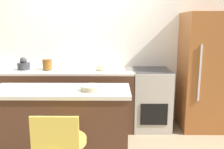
{
  "coord_description": "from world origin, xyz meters",
  "views": [
    {
      "loc": [
        0.54,
        -3.46,
        1.63
      ],
      "look_at": [
        0.52,
        -0.24,
        0.97
      ],
      "focal_mm": 40.0,
      "sensor_mm": 36.0,
      "label": 1
    }
  ],
  "objects_px": {
    "oven_range": "(151,99)",
    "refrigerator": "(205,72)",
    "kettle": "(24,65)",
    "mixing_bowl": "(103,67)"
  },
  "relations": [
    {
      "from": "refrigerator",
      "to": "mixing_bowl",
      "type": "relative_size",
      "value": 8.31
    },
    {
      "from": "refrigerator",
      "to": "kettle",
      "type": "height_order",
      "value": "refrigerator"
    },
    {
      "from": "kettle",
      "to": "mixing_bowl",
      "type": "bearing_deg",
      "value": 0.0
    },
    {
      "from": "oven_range",
      "to": "refrigerator",
      "type": "relative_size",
      "value": 0.52
    },
    {
      "from": "mixing_bowl",
      "to": "oven_range",
      "type": "bearing_deg",
      "value": 0.82
    },
    {
      "from": "kettle",
      "to": "mixing_bowl",
      "type": "distance_m",
      "value": 1.23
    },
    {
      "from": "oven_range",
      "to": "refrigerator",
      "type": "bearing_deg",
      "value": 0.05
    },
    {
      "from": "oven_range",
      "to": "kettle",
      "type": "xyz_separation_m",
      "value": [
        -1.99,
        -0.01,
        0.54
      ]
    },
    {
      "from": "oven_range",
      "to": "mixing_bowl",
      "type": "xyz_separation_m",
      "value": [
        -0.76,
        -0.01,
        0.51
      ]
    },
    {
      "from": "refrigerator",
      "to": "mixing_bowl",
      "type": "bearing_deg",
      "value": -179.58
    }
  ]
}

